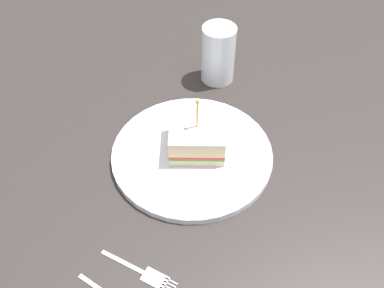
# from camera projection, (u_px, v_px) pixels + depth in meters

# --- Properties ---
(ground_plane) EXTENTS (1.19, 1.19, 0.02)m
(ground_plane) POSITION_uv_depth(u_px,v_px,m) (192.00, 160.00, 0.77)
(ground_plane) COLOR #2D2826
(plate) EXTENTS (0.28, 0.28, 0.01)m
(plate) POSITION_uv_depth(u_px,v_px,m) (192.00, 154.00, 0.75)
(plate) COLOR white
(plate) RESTS_ON ground_plane
(sandwich_half_center) EXTENTS (0.10, 0.10, 0.11)m
(sandwich_half_center) POSITION_uv_depth(u_px,v_px,m) (197.00, 137.00, 0.74)
(sandwich_half_center) COLOR beige
(sandwich_half_center) RESTS_ON plate
(drink_glass) EXTENTS (0.07, 0.07, 0.12)m
(drink_glass) POSITION_uv_depth(u_px,v_px,m) (218.00, 56.00, 0.86)
(drink_glass) COLOR silver
(drink_glass) RESTS_ON ground_plane
(fork) EXTENTS (0.08, 0.11, 0.00)m
(fork) POSITION_uv_depth(u_px,v_px,m) (146.00, 274.00, 0.61)
(fork) COLOR silver
(fork) RESTS_ON ground_plane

